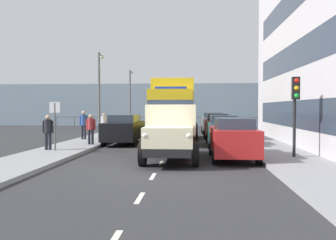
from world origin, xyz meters
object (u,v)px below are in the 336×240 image
Objects in this scene: pedestrian_couple_b at (48,129)px; car_red_kerbside_near at (233,138)px; pedestrian_with_bag at (91,127)px; lamp_post_far at (130,93)px; lamp_post_promenade at (100,86)px; car_grey_kerbside_3 at (213,122)px; pedestrian_couple_a at (104,123)px; car_maroon_kerbside_2 at (217,125)px; traffic_light_near at (295,99)px; truck_vintage_cream at (171,132)px; street_sign at (55,117)px; pedestrian_near_railing at (84,122)px; lorry_cargo_yellow at (174,109)px; car_teal_kerbside_1 at (223,130)px; car_black_oppositeside_0 at (124,129)px.

car_red_kerbside_near is at bearing 168.33° from pedestrian_couple_b.
lamp_post_far reaches higher than pedestrian_with_bag.
pedestrian_couple_b is 0.29× the size of lamp_post_far.
lamp_post_far reaches higher than car_red_kerbside_near.
pedestrian_with_bag is (-1.27, -2.70, -0.00)m from pedestrian_couple_b.
pedestrian_couple_b is 8.49m from lamp_post_promenade.
pedestrian_couple_b is (8.44, 14.69, 0.22)m from car_grey_kerbside_3.
pedestrian_couple_b is 1.02× the size of pedestrian_couple_a.
traffic_light_near reaches higher than car_maroon_kerbside_2.
pedestrian_with_bag is at bearing 92.19° from lamp_post_far.
pedestrian_couple_b is 2.98m from pedestrian_with_bag.
street_sign is (5.55, -2.08, 0.50)m from truck_vintage_cream.
pedestrian_couple_a is at bearing -63.63° from truck_vintage_cream.
car_red_kerbside_near is at bearing 138.25° from pedestrian_near_railing.
lamp_post_far is at bearing -68.00° from lorry_cargo_yellow.
pedestrian_couple_a is (7.98, 5.87, 0.19)m from car_grey_kerbside_3.
car_red_kerbside_near is 2.58× the size of pedestrian_with_bag.
lamp_post_promenade is at bearing 39.20° from car_grey_kerbside_3.
truck_vintage_cream is at bearing 104.31° from lamp_post_far.
lorry_cargo_yellow is at bearing -175.55° from pedestrian_near_railing.
pedestrian_couple_b is at bearing 22.38° from car_teal_kerbside_1.
car_black_oppositeside_0 is 5.33m from street_sign.
lorry_cargo_yellow reaches higher than street_sign.
car_maroon_kerbside_2 is at bearing -102.32° from truck_vintage_cream.
lamp_post_far is (7.77, -3.78, 2.68)m from car_grey_kerbside_3.
traffic_light_near is (-2.44, 16.54, 1.58)m from car_grey_kerbside_3.
lamp_post_promenade is at bearing 82.21° from pedestrian_couple_a.
car_teal_kerbside_1 is (-2.48, -5.75, -0.29)m from truck_vintage_cream.
lamp_post_promenade is (0.90, -5.41, 2.52)m from pedestrian_with_bag.
traffic_light_near is (-9.60, 4.56, 1.36)m from pedestrian_with_bag.
car_maroon_kerbside_2 is 8.58m from lamp_post_promenade.
car_maroon_kerbside_2 is 0.84× the size of car_black_oppositeside_0.
truck_vintage_cream is 3.44× the size of pedestrian_couple_b.
lamp_post_far is (-0.30, -10.37, -0.06)m from lamp_post_promenade.
truck_vintage_cream is 1.76× the size of traffic_light_near.
pedestrian_couple_b is at bearing 90.89° from pedestrian_near_railing.
car_maroon_kerbside_2 is 0.91× the size of car_grey_kerbside_3.
car_teal_kerbside_1 is (0.00, -5.22, -0.00)m from car_red_kerbside_near.
car_maroon_kerbside_2 is at bearing 129.66° from lamp_post_far.
pedestrian_couple_a is at bearing 2.02° from car_maroon_kerbside_2.
pedestrian_with_bag is (7.17, 11.99, 0.21)m from car_grey_kerbside_3.
lamp_post_promenade is (0.10, 0.71, 2.54)m from pedestrian_couple_a.
car_black_oppositeside_0 is 3.15m from pedestrian_near_railing.
pedestrian_near_railing is at bearing 4.45° from lorry_cargo_yellow.
traffic_light_near is at bearing 116.67° from lamp_post_far.
lamp_post_far is at bearing -68.97° from car_red_kerbside_near.
pedestrian_couple_b is (2.75, 4.54, 0.21)m from car_black_oppositeside_0.
street_sign is at bearing 73.38° from pedestrian_with_bag.
lamp_post_promenade reaches higher than car_teal_kerbside_1.
pedestrian_with_bag is 0.91× the size of pedestrian_near_railing.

